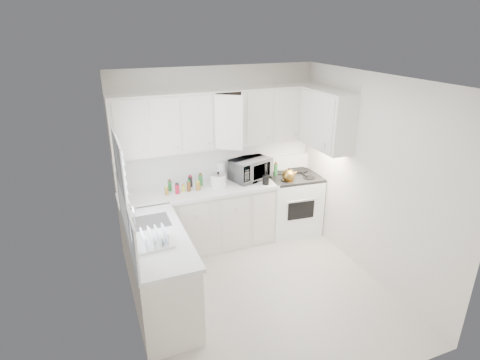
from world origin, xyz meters
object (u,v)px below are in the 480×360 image
stove (293,196)px  microwave (250,167)px  rice_cooker (218,179)px  dish_rack (154,237)px  utensil_crock (266,174)px  tea_kettle (289,174)px

stove → microwave: 0.87m
rice_cooker → dish_rack: 1.72m
microwave → rice_cooker: (-0.54, -0.11, -0.08)m
microwave → dish_rack: bearing=-159.6°
utensil_crock → microwave: bearing=114.9°
stove → tea_kettle: (-0.18, -0.16, 0.44)m
stove → microwave: bearing=175.6°
tea_kettle → microwave: size_ratio=0.42×
tea_kettle → microwave: bearing=172.9°
stove → utensil_crock: 0.77m
rice_cooker → dish_rack: rice_cooker is taller
rice_cooker → tea_kettle: bearing=-20.7°
utensil_crock → dish_rack: bearing=-148.8°
tea_kettle → dish_rack: bearing=-131.5°
rice_cooker → stove: bearing=-11.9°
stove → microwave: microwave is taller
tea_kettle → rice_cooker: bearing=-167.5°
stove → dish_rack: stove is taller
rice_cooker → dish_rack: (-1.15, -1.27, -0.01)m
microwave → dish_rack: (-1.69, -1.38, -0.09)m
rice_cooker → dish_rack: bearing=-143.5°
stove → dish_rack: (-2.37, -1.26, 0.45)m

